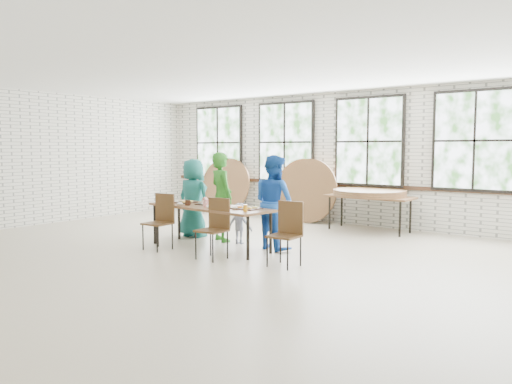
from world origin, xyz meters
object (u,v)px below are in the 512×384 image
chair_near_left (161,217)px  storage_table (369,198)px  dining_table (210,209)px  chair_near_right (215,223)px

chair_near_left → storage_table: (2.05, 3.88, 0.13)m
dining_table → chair_near_right: size_ratio=2.59×
chair_near_left → chair_near_right: 1.24m
chair_near_right → storage_table: size_ratio=0.53×
chair_near_left → chair_near_right: same height
dining_table → storage_table: 3.63m
chair_near_right → storage_table: (0.81, 3.85, 0.13)m
dining_table → chair_near_left: size_ratio=2.59×
chair_near_left → storage_table: chair_near_left is taller
dining_table → chair_near_right: chair_near_right is taller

